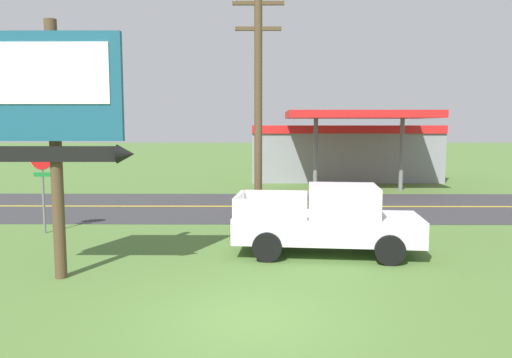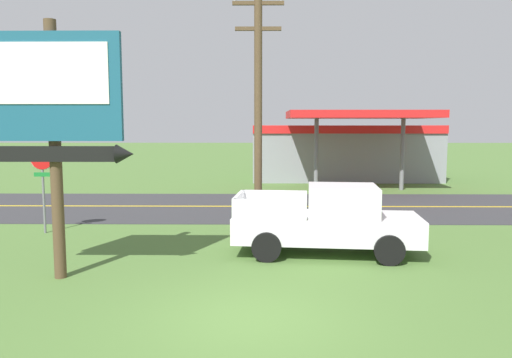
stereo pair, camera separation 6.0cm
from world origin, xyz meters
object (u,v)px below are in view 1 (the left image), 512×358
motel_sign (54,108)px  pickup_white_parked_on_lawn (329,220)px  stop_sign (42,174)px  utility_pole (258,106)px  gas_station (342,150)px

motel_sign → pickup_white_parked_on_lawn: bearing=20.2°
stop_sign → utility_pole: bearing=-0.2°
motel_sign → pickup_white_parked_on_lawn: (6.67, 2.45, -3.09)m
pickup_white_parked_on_lawn → gas_station: bearing=79.8°
gas_station → pickup_white_parked_on_lawn: (-3.54, -19.62, -0.98)m
utility_pole → motel_sign: bearing=-132.8°
motel_sign → pickup_white_parked_on_lawn: size_ratio=1.13×
motel_sign → stop_sign: motel_sign is taller
utility_pole → pickup_white_parked_on_lawn: size_ratio=1.50×
utility_pole → pickup_white_parked_on_lawn: bearing=-52.1°
gas_station → pickup_white_parked_on_lawn: gas_station is taller
pickup_white_parked_on_lawn → utility_pole: bearing=127.9°
motel_sign → utility_pole: (4.65, 5.03, 0.23)m
gas_station → pickup_white_parked_on_lawn: size_ratio=2.24×
gas_station → pickup_white_parked_on_lawn: 19.96m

